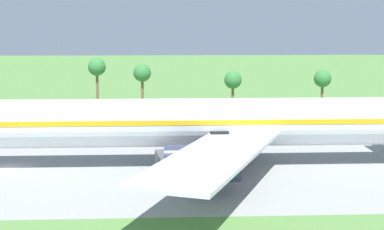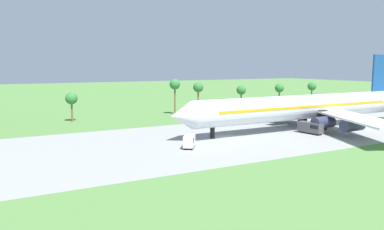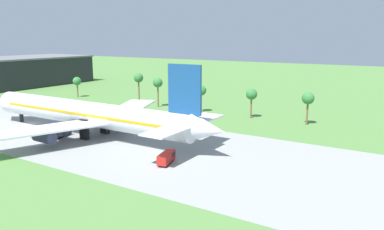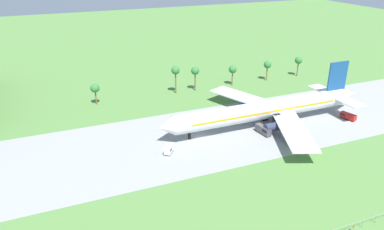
# 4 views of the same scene
# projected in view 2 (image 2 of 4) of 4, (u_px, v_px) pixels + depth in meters

# --- Properties ---
(ground_plane) EXTENTS (600.00, 600.00, 0.00)m
(ground_plane) POSITION_uv_depth(u_px,v_px,m) (225.00, 137.00, 87.90)
(ground_plane) COLOR #517F3D
(taxiway_strip) EXTENTS (320.00, 44.00, 0.02)m
(taxiway_strip) POSITION_uv_depth(u_px,v_px,m) (225.00, 137.00, 87.90)
(taxiway_strip) COLOR gray
(taxiway_strip) RESTS_ON ground_plane
(jet_airliner) EXTENTS (79.79, 61.49, 19.91)m
(jet_airliner) POSITION_uv_depth(u_px,v_px,m) (308.00, 107.00, 99.21)
(jet_airliner) COLOR silver
(jet_airliner) RESTS_ON ground_plane
(baggage_tug) EXTENTS (4.09, 4.61, 2.65)m
(baggage_tug) POSITION_uv_depth(u_px,v_px,m) (189.00, 141.00, 75.82)
(baggage_tug) COLOR black
(baggage_tug) RESTS_ON ground_plane
(catering_van) EXTENTS (2.85, 6.57, 2.85)m
(catering_van) POSITION_uv_depth(u_px,v_px,m) (311.00, 128.00, 91.85)
(catering_van) COLOR black
(catering_van) RESTS_ON ground_plane
(palm_tree_row) EXTENTS (101.81, 3.60, 12.15)m
(palm_tree_row) POSITION_uv_depth(u_px,v_px,m) (221.00, 89.00, 136.00)
(palm_tree_row) COLOR brown
(palm_tree_row) RESTS_ON ground_plane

